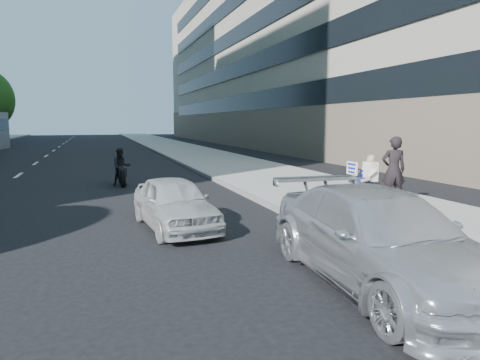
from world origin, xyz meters
name	(u,v)px	position (x,y,z in m)	size (l,w,h in m)	color
ground	(267,246)	(0.00, 0.00, 0.00)	(160.00, 160.00, 0.00)	black
near_sidewalk	(209,157)	(4.00, 20.00, 0.07)	(5.00, 120.00, 0.15)	gray
near_building	(304,45)	(17.00, 32.00, 10.00)	(14.00, 70.00, 20.00)	gray
seated_protester	(366,174)	(4.41, 3.12, 0.87)	(0.83, 1.11, 1.31)	#11134E
pedestrian_woman	(393,170)	(4.69, 2.27, 1.08)	(0.68, 0.45, 1.87)	black
parked_sedan	(379,239)	(0.80, -2.38, 0.70)	(1.96, 4.81, 1.40)	#AFB1B6
white_sedan_near	(174,203)	(-1.47, 2.00, 0.59)	(1.39, 3.45, 1.17)	silver
motorcycle	(121,169)	(-2.21, 9.32, 0.64)	(0.74, 2.05, 1.42)	black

